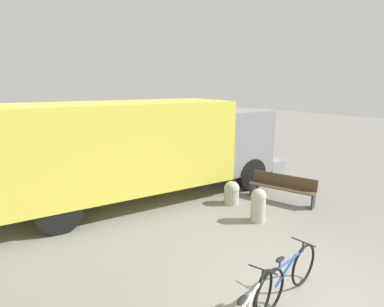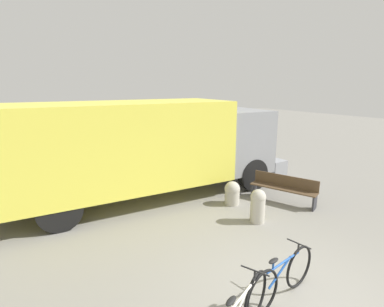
% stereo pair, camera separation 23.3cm
% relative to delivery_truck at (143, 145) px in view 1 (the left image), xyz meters
% --- Properties ---
extents(ground_plane, '(60.00, 60.00, 0.00)m').
position_rel_delivery_truck_xyz_m(ground_plane, '(0.17, -5.55, -1.69)').
color(ground_plane, gray).
extents(delivery_truck, '(8.53, 2.92, 2.98)m').
position_rel_delivery_truck_xyz_m(delivery_truck, '(0.00, 0.00, 0.00)').
color(delivery_truck, '#EAE04C').
rests_on(delivery_truck, ground).
extents(park_bench, '(1.07, 1.97, 0.80)m').
position_rel_delivery_truck_xyz_m(park_bench, '(3.38, -2.54, -1.24)').
color(park_bench, brown).
rests_on(park_bench, ground).
extents(bicycle_middle, '(1.79, 0.44, 0.86)m').
position_rel_delivery_truck_xyz_m(bicycle_middle, '(-0.01, -5.41, -1.29)').
color(bicycle_middle, black).
rests_on(bicycle_middle, ground).
extents(bollard_near_bench, '(0.39, 0.39, 0.88)m').
position_rel_delivery_truck_xyz_m(bollard_near_bench, '(1.73, -3.12, -1.22)').
color(bollard_near_bench, '#B2AD9E').
rests_on(bollard_near_bench, ground).
extents(bollard_far_bench, '(0.46, 0.46, 0.69)m').
position_rel_delivery_truck_xyz_m(bollard_far_bench, '(1.95, -1.85, -1.34)').
color(bollard_far_bench, '#B2AD9E').
rests_on(bollard_far_bench, ground).
extents(utility_box, '(0.66, 0.55, 0.72)m').
position_rel_delivery_truck_xyz_m(utility_box, '(4.91, -0.86, -1.33)').
color(utility_box, gray).
rests_on(utility_box, ground).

